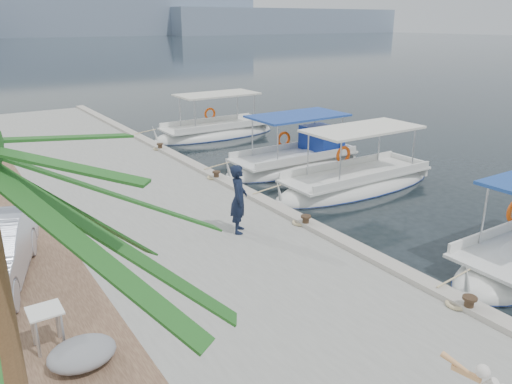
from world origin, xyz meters
The scene contains 11 objects.
ground centered at (0.00, 0.00, 0.00)m, with size 400.00×400.00×0.00m, color black.
concrete_quay centered at (-3.00, 5.00, 0.25)m, with size 6.00×40.00×0.50m, color gray.
quay_curb centered at (-0.22, 5.00, 0.56)m, with size 0.44×40.00×0.12m, color #A19A8E.
distant_hills centered at (29.61, 201.49, 7.61)m, with size 330.00×60.00×18.00m.
fishing_caique_c centered at (4.17, 4.22, 0.12)m, with size 7.16×2.27×2.83m.
fishing_caique_d centered at (3.94, 7.51, 0.20)m, with size 6.49×2.40×2.83m.
fishing_caique_e centered at (4.09, 14.70, 0.12)m, with size 7.01×2.35×2.83m.
mooring_bollards centered at (-0.35, 1.50, 0.69)m, with size 0.28×20.28×0.33m.
fisherman centered at (-2.03, 2.22, 1.42)m, with size 0.67×0.44×1.84m, color black.
tarp_bundle centered at (-6.98, -1.00, 0.70)m, with size 1.10×0.90×0.40m, color gray.
folding_table centered at (-7.33, -0.23, 1.02)m, with size 0.55×0.55×0.73m.
Camera 1 is at (-8.33, -8.23, 5.81)m, focal length 35.00 mm.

